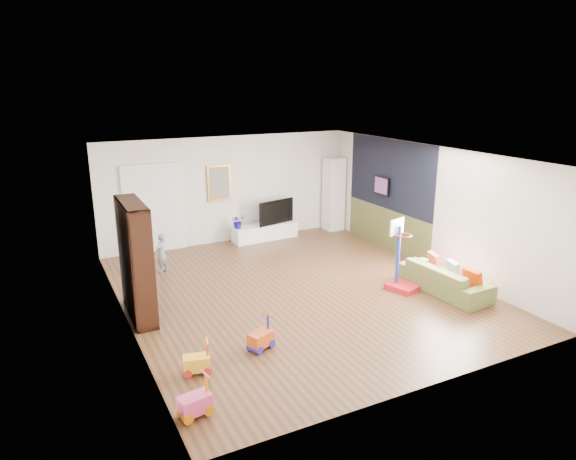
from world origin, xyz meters
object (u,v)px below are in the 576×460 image
bookshelf (136,261)px  basketball_hoop (405,256)px  media_console (265,232)px  sofa (444,279)px

bookshelf → basketball_hoop: bookshelf is taller
media_console → bookshelf: 5.06m
media_console → sofa: 5.08m
bookshelf → sofa: bearing=-15.8°
media_console → basketball_hoop: bearing=-80.3°
bookshelf → media_console: bearing=39.9°
media_console → bookshelf: size_ratio=0.85×
media_console → basketball_hoop: size_ratio=1.23×
basketball_hoop → sofa: bearing=-53.8°
sofa → basketball_hoop: basketball_hoop is taller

